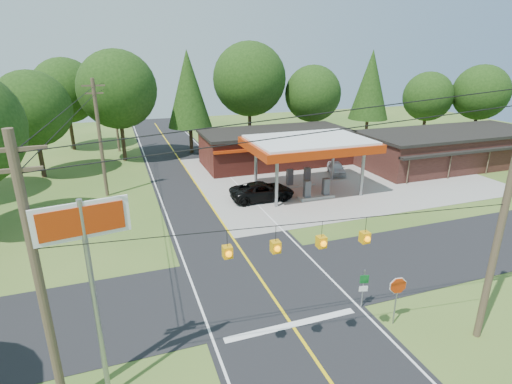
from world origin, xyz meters
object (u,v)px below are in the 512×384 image
object	(u,v)px
sedan_car	(336,168)
gas_canopy	(309,146)
octagonal_stop_sign	(398,290)
suv_car	(262,191)
big_stop_sign	(87,254)

from	to	relation	value
sedan_car	gas_canopy	bearing A→B (deg)	-125.41
gas_canopy	octagonal_stop_sign	distance (m)	18.78
suv_car	big_stop_sign	distance (m)	22.07
gas_canopy	big_stop_sign	size ratio (longest dim) A/B	1.37
gas_canopy	sedan_car	distance (m)	7.61
suv_car	octagonal_stop_sign	world-z (taller)	octagonal_stop_sign
sedan_car	big_stop_sign	size ratio (longest dim) A/B	0.47
suv_car	big_stop_sign	world-z (taller)	big_stop_sign
suv_car	octagonal_stop_sign	bearing A→B (deg)	-179.10
big_stop_sign	suv_car	bearing A→B (deg)	54.40
sedan_car	octagonal_stop_sign	distance (m)	24.20
big_stop_sign	octagonal_stop_sign	size ratio (longest dim) A/B	3.13
suv_car	sedan_car	world-z (taller)	suv_car
sedan_car	big_stop_sign	bearing A→B (deg)	-117.63
sedan_car	big_stop_sign	xyz separation A→B (m)	(-22.35, -22.01, 5.24)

